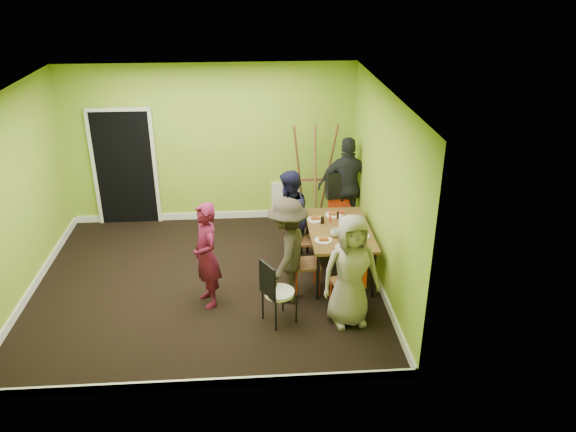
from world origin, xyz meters
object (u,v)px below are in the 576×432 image
at_px(blue_bottle, 360,233).
at_px(chair_left_near, 301,259).
at_px(person_left_far, 289,218).
at_px(thermos, 341,220).
at_px(person_front_end, 351,271).
at_px(chair_left_far, 300,235).
at_px(easel, 314,177).
at_px(person_standing, 206,255).
at_px(chair_bentwood, 275,289).
at_px(person_left_near, 288,251).
at_px(person_back_end, 348,187).
at_px(chair_front_end, 350,280).
at_px(orange_bottle, 330,219).
at_px(dining_table, 339,232).
at_px(chair_back_end, 341,192).

bearing_deg(blue_bottle, chair_left_near, -175.01).
distance_m(chair_left_near, person_left_far, 0.92).
height_order(thermos, person_front_end, person_front_end).
relative_size(chair_left_far, chair_left_near, 1.00).
height_order(easel, thermos, easel).
bearing_deg(person_standing, chair_bentwood, 36.85).
distance_m(person_left_near, person_back_end, 2.30).
bearing_deg(person_left_near, person_standing, -68.19).
bearing_deg(person_front_end, chair_bentwood, 168.25).
height_order(chair_front_end, person_left_far, person_left_far).
height_order(orange_bottle, person_back_end, person_back_end).
bearing_deg(person_left_near, chair_bentwood, 0.60).
distance_m(chair_front_end, orange_bottle, 1.35).
bearing_deg(chair_left_near, person_left_far, -177.97).
xyz_separation_m(chair_bentwood, person_front_end, (0.96, -0.05, 0.26)).
xyz_separation_m(chair_left_far, orange_bottle, (0.45, -0.03, 0.27)).
relative_size(dining_table, person_standing, 1.01).
distance_m(chair_left_near, chair_front_end, 0.85).
relative_size(thermos, person_left_far, 0.15).
relative_size(easel, thermos, 8.56).
relative_size(chair_back_end, person_standing, 0.76).
distance_m(chair_bentwood, person_left_near, 0.64).
bearing_deg(person_left_near, person_front_end, 71.85).
distance_m(chair_front_end, blue_bottle, 0.79).
xyz_separation_m(chair_bentwood, blue_bottle, (1.23, 0.81, 0.35)).
relative_size(chair_front_end, easel, 0.49).
xyz_separation_m(easel, person_left_near, (-0.61, -2.25, -0.19)).
relative_size(chair_left_near, person_back_end, 0.54).
xyz_separation_m(chair_left_far, thermos, (0.58, -0.24, 0.34)).
bearing_deg(person_standing, orange_bottle, 94.63).
xyz_separation_m(dining_table, person_front_end, (-0.05, -1.23, 0.07)).
distance_m(easel, blue_bottle, 2.04).
bearing_deg(person_back_end, orange_bottle, 72.63).
bearing_deg(thermos, orange_bottle, 122.24).
bearing_deg(blue_bottle, person_left_near, -166.02).
height_order(chair_left_far, blue_bottle, blue_bottle).
height_order(chair_back_end, person_left_far, person_left_far).
xyz_separation_m(thermos, person_standing, (-1.92, -0.71, -0.12)).
relative_size(person_back_end, person_front_end, 1.12).
bearing_deg(person_front_end, easel, 84.00).
distance_m(thermos, person_left_near, 1.08).
distance_m(chair_left_far, person_back_end, 1.43).
height_order(easel, person_left_far, easel).
bearing_deg(person_left_far, chair_left_near, 18.29).
xyz_separation_m(blue_bottle, person_left_near, (-1.03, -0.26, -0.10)).
bearing_deg(thermos, chair_left_near, -141.94).
height_order(dining_table, chair_bentwood, chair_bentwood).
bearing_deg(person_left_far, thermos, 74.28).
bearing_deg(person_front_end, thermos, 77.62).
distance_m(chair_front_end, easel, 2.71).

